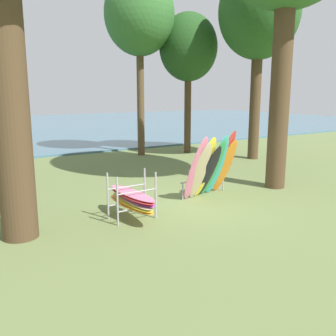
{
  "coord_description": "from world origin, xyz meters",
  "views": [
    {
      "loc": [
        -6.72,
        -8.6,
        3.28
      ],
      "look_at": [
        -1.01,
        0.48,
        1.1
      ],
      "focal_mm": 39.72,
      "sensor_mm": 36.0,
      "label": 1
    }
  ],
  "objects_px": {
    "leaning_board_pile": "(211,168)",
    "board_storage_rack": "(132,198)",
    "tree_deep_back": "(188,48)",
    "tree_mid_behind": "(139,16)",
    "tree_far_right_back": "(259,13)"
  },
  "relations": [
    {
      "from": "leaning_board_pile",
      "to": "board_storage_rack",
      "type": "relative_size",
      "value": 1.01
    },
    {
      "from": "tree_mid_behind",
      "to": "leaning_board_pile",
      "type": "height_order",
      "value": "tree_mid_behind"
    },
    {
      "from": "tree_deep_back",
      "to": "board_storage_rack",
      "type": "xyz_separation_m",
      "value": [
        -7.67,
        -8.38,
        -5.04
      ]
    },
    {
      "from": "tree_mid_behind",
      "to": "tree_far_right_back",
      "type": "relative_size",
      "value": 0.99
    },
    {
      "from": "leaning_board_pile",
      "to": "board_storage_rack",
      "type": "distance_m",
      "value": 3.08
    },
    {
      "from": "tree_far_right_back",
      "to": "board_storage_rack",
      "type": "height_order",
      "value": "tree_far_right_back"
    },
    {
      "from": "board_storage_rack",
      "to": "tree_far_right_back",
      "type": "bearing_deg",
      "value": 28.0
    },
    {
      "from": "tree_deep_back",
      "to": "leaning_board_pile",
      "type": "xyz_separation_m",
      "value": [
        -4.65,
        -7.91,
        -4.62
      ]
    },
    {
      "from": "tree_far_right_back",
      "to": "tree_deep_back",
      "type": "distance_m",
      "value": 4.03
    },
    {
      "from": "leaning_board_pile",
      "to": "tree_mid_behind",
      "type": "bearing_deg",
      "value": 76.38
    },
    {
      "from": "tree_mid_behind",
      "to": "leaning_board_pile",
      "type": "relative_size",
      "value": 4.24
    },
    {
      "from": "tree_deep_back",
      "to": "board_storage_rack",
      "type": "bearing_deg",
      "value": -132.47
    },
    {
      "from": "tree_far_right_back",
      "to": "board_storage_rack",
      "type": "relative_size",
      "value": 4.35
    },
    {
      "from": "tree_mid_behind",
      "to": "tree_deep_back",
      "type": "relative_size",
      "value": 1.23
    },
    {
      "from": "tree_far_right_back",
      "to": "board_storage_rack",
      "type": "bearing_deg",
      "value": -152.0
    }
  ]
}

